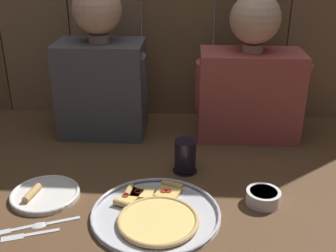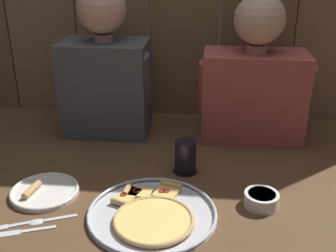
# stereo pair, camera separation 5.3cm
# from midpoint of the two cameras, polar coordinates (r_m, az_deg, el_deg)

# --- Properties ---
(ground_plane) EXTENTS (3.20, 3.20, 0.00)m
(ground_plane) POSITION_cam_midpoint_polar(r_m,az_deg,el_deg) (1.37, -0.98, -8.65)
(ground_plane) COLOR brown
(pizza_tray) EXTENTS (0.38, 0.38, 0.03)m
(pizza_tray) POSITION_cam_midpoint_polar(r_m,az_deg,el_deg) (1.24, -2.94, -12.07)
(pizza_tray) COLOR silver
(pizza_tray) RESTS_ON ground
(dinner_plate) EXTENTS (0.22, 0.22, 0.03)m
(dinner_plate) POSITION_cam_midpoint_polar(r_m,az_deg,el_deg) (1.39, -17.66, -8.94)
(dinner_plate) COLOR white
(dinner_plate) RESTS_ON ground
(drinking_glass) EXTENTS (0.09, 0.09, 0.12)m
(drinking_glass) POSITION_cam_midpoint_polar(r_m,az_deg,el_deg) (1.44, 1.31, -4.19)
(drinking_glass) COLOR black
(drinking_glass) RESTS_ON ground
(dipping_bowl) EXTENTS (0.10, 0.10, 0.04)m
(dipping_bowl) POSITION_cam_midpoint_polar(r_m,az_deg,el_deg) (1.31, 11.79, -9.48)
(dipping_bowl) COLOR white
(dipping_bowl) RESTS_ON ground
(table_fork) EXTENTS (0.13, 0.07, 0.01)m
(table_fork) POSITION_cam_midpoint_polar(r_m,az_deg,el_deg) (1.28, -20.95, -13.03)
(table_fork) COLOR silver
(table_fork) RESTS_ON ground
(table_knife) EXTENTS (0.15, 0.07, 0.01)m
(table_knife) POSITION_cam_midpoint_polar(r_m,az_deg,el_deg) (1.24, -19.65, -13.86)
(table_knife) COLOR silver
(table_knife) RESTS_ON ground
(table_spoon) EXTENTS (0.14, 0.07, 0.01)m
(table_spoon) POSITION_cam_midpoint_polar(r_m,az_deg,el_deg) (1.27, -17.54, -12.62)
(table_spoon) COLOR silver
(table_spoon) RESTS_ON ground
(diner_left) EXTENTS (0.38, 0.22, 0.61)m
(diner_left) POSITION_cam_midpoint_polar(r_m,az_deg,el_deg) (1.69, -10.11, 8.01)
(diner_left) COLOR #4C4C51
(diner_left) RESTS_ON ground
(diner_right) EXTENTS (0.43, 0.21, 0.58)m
(diner_right) POSITION_cam_midpoint_polar(r_m,az_deg,el_deg) (1.66, 10.38, 7.13)
(diner_right) COLOR #AD4C47
(diner_right) RESTS_ON ground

